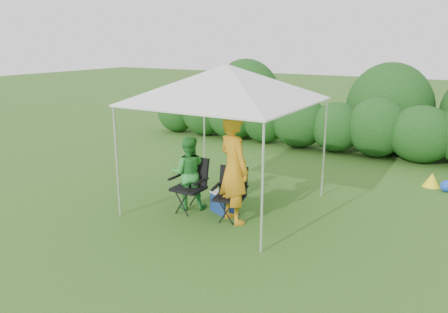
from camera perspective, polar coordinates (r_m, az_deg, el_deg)
The scene contains 10 objects.
ground at distance 8.58m, azimuth -1.35°, elevation -7.39°, with size 70.00×70.00×0.00m, color #396620.
hedge at distance 13.58m, azimuth 12.65°, elevation 4.27°, with size 12.18×1.53×1.80m.
canopy at distance 8.40m, azimuth 0.37°, elevation 9.50°, with size 3.10×3.10×2.83m.
chair_right at distance 8.19m, azimuth 0.95°, elevation -4.38°, with size 0.69×0.65×0.97m.
chair_left at distance 8.60m, azimuth -4.30°, elevation -3.20°, with size 0.65×0.58×1.04m.
man at distance 7.88m, azimuth 1.28°, elevation -1.64°, with size 0.74×0.48×2.02m, color orange.
woman at distance 8.64m, azimuth -4.66°, elevation -2.14°, with size 0.71×0.55×1.46m, color green.
cooler at distance 8.54m, azimuth -0.00°, elevation -5.98°, with size 0.59×0.53×0.41m.
bottle at distance 8.37m, azimuth 0.21°, elevation -4.03°, with size 0.07×0.07×0.25m, color #592D0C.
lawn_toy at distance 11.04m, azimuth 25.90°, elevation -2.96°, with size 0.64×0.53×0.32m.
Camera 1 is at (4.19, -6.74, 3.26)m, focal length 35.00 mm.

